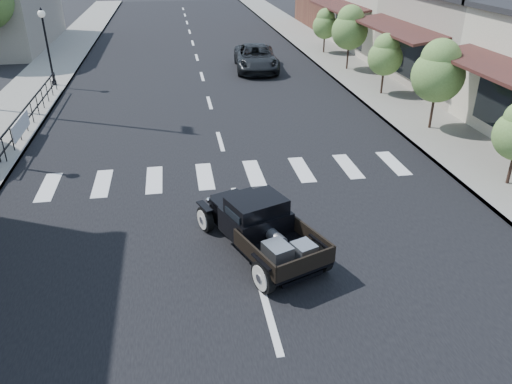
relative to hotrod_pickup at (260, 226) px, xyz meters
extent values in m
plane|color=black|center=(-0.23, 0.46, -0.69)|extent=(120.00, 120.00, 0.00)
cube|color=black|center=(-0.23, 15.46, -0.68)|extent=(14.00, 80.00, 0.02)
cube|color=gray|center=(-8.73, 15.46, -0.62)|extent=(3.00, 80.00, 0.15)
cube|color=gray|center=(8.27, 15.46, -0.62)|extent=(3.00, 80.00, 0.15)
cube|color=#ADA191|center=(14.77, 13.46, 1.56)|extent=(10.00, 9.00, 4.50)
cube|color=beige|center=(14.77, 22.46, 1.56)|extent=(10.00, 9.00, 4.50)
imported|color=black|center=(2.96, 18.51, 0.00)|extent=(2.66, 5.15, 1.39)
camera|label=1|loc=(-1.78, -10.10, 6.15)|focal=35.00mm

